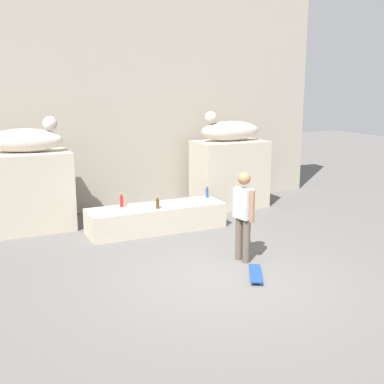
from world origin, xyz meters
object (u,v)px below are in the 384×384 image
at_px(statue_reclining_left, 26,139).
at_px(statue_reclining_right, 229,130).
at_px(bottle_blue, 207,193).
at_px(skater, 243,213).
at_px(bottle_brown, 158,204).
at_px(bottle_red, 121,201).
at_px(skateboard, 255,273).

relative_size(statue_reclining_left, statue_reclining_right, 1.03).
distance_m(statue_reclining_right, bottle_blue, 2.01).
height_order(skater, bottle_brown, skater).
distance_m(statue_reclining_right, bottle_brown, 3.26).
relative_size(bottle_red, bottle_blue, 1.07).
xyz_separation_m(bottle_red, bottle_brown, (0.66, -0.49, -0.02)).
height_order(statue_reclining_right, bottle_brown, statue_reclining_right).
relative_size(statue_reclining_right, bottle_red, 5.30).
bearing_deg(bottle_blue, statue_reclining_left, 166.09).
relative_size(statue_reclining_left, bottle_brown, 6.34).
xyz_separation_m(statue_reclining_left, bottle_red, (1.79, -0.96, -1.35)).
bearing_deg(skater, statue_reclining_right, 143.98).
bearing_deg(skater, bottle_blue, 156.22).
height_order(skateboard, bottle_brown, bottle_brown).
distance_m(statue_reclining_left, bottle_red, 2.44).
bearing_deg(statue_reclining_left, bottle_blue, -0.05).
relative_size(statue_reclining_right, skater, 0.98).
relative_size(skater, bottle_red, 5.40).
bearing_deg(bottle_red, bottle_blue, -0.11).
xyz_separation_m(statue_reclining_right, bottle_blue, (-1.12, -0.98, -1.36)).
distance_m(bottle_red, bottle_brown, 0.82).
height_order(statue_reclining_right, bottle_red, statue_reclining_right).
bearing_deg(bottle_brown, statue_reclining_right, 29.67).
height_order(statue_reclining_left, bottle_blue, statue_reclining_left).
bearing_deg(bottle_red, skateboard, -69.94).
relative_size(skater, skateboard, 2.10).
distance_m(skateboard, bottle_blue, 3.65).
bearing_deg(bottle_red, skater, -61.61).
height_order(skater, skateboard, skater).
xyz_separation_m(statue_reclining_right, bottle_brown, (-2.57, -1.46, -1.37)).
bearing_deg(skateboard, bottle_red, -130.47).
bearing_deg(skater, statue_reclining_left, -149.18).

